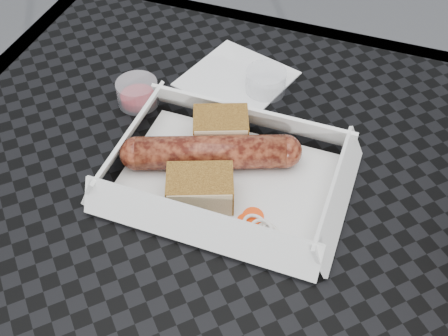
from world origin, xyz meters
TOP-DOWN VIEW (x-y plane):
  - patio_table at (0.00, 0.00)m, footprint 0.80×0.80m
  - food_tray at (-0.04, 0.08)m, footprint 0.22×0.15m
  - bratwurst at (-0.06, 0.09)m, footprint 0.18×0.09m
  - bread_near at (-0.06, 0.13)m, footprint 0.07×0.06m
  - bread_far at (-0.05, 0.04)m, footprint 0.08×0.07m
  - veg_garnish at (0.01, 0.03)m, footprint 0.03×0.03m
  - napkin at (-0.09, 0.25)m, footprint 0.15×0.15m
  - condiment_cup_sauce at (-0.18, 0.16)m, footprint 0.05×0.05m
  - condiment_cup_empty at (-0.04, 0.24)m, footprint 0.05×0.05m

SIDE VIEW (x-z plane):
  - patio_table at x=0.00m, z-range 0.30..1.04m
  - napkin at x=-0.09m, z-range 0.74..0.75m
  - food_tray at x=-0.04m, z-range 0.74..0.75m
  - veg_garnish at x=0.01m, z-range 0.75..0.75m
  - condiment_cup_sauce at x=-0.18m, z-range 0.74..0.78m
  - condiment_cup_empty at x=-0.04m, z-range 0.74..0.78m
  - bread_far at x=-0.05m, z-range 0.75..0.78m
  - bratwurst at x=-0.06m, z-range 0.75..0.79m
  - bread_near at x=-0.06m, z-range 0.75..0.79m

